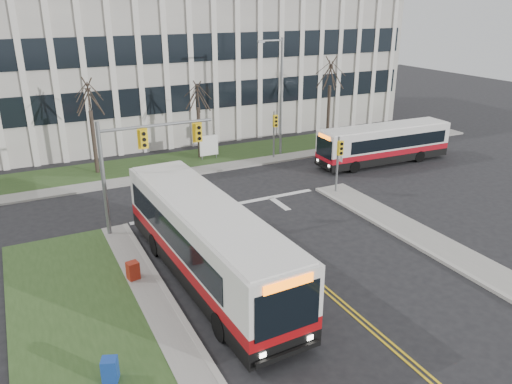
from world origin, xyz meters
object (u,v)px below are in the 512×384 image
object	(u,v)px
bus_cross	(384,145)
newspaper_box_red	(133,272)
newspaper_box_blue	(110,371)
directory_sign	(209,146)
bus_main	(207,243)
streetlight	(279,91)

from	to	relation	value
bus_cross	newspaper_box_red	bearing A→B (deg)	-65.95
newspaper_box_blue	newspaper_box_red	bearing A→B (deg)	91.56
newspaper_box_red	newspaper_box_blue	bearing A→B (deg)	-120.34
bus_cross	newspaper_box_blue	world-z (taller)	bus_cross
directory_sign	bus_main	distance (m)	18.11
directory_sign	newspaper_box_red	distance (m)	18.37
bus_main	newspaper_box_red	bearing A→B (deg)	155.13
directory_sign	newspaper_box_red	bearing A→B (deg)	-122.21
bus_cross	newspaper_box_blue	xyz separation A→B (m)	(-23.75, -14.85, -0.96)
directory_sign	bus_cross	distance (m)	13.53
streetlight	bus_main	world-z (taller)	streetlight
directory_sign	bus_cross	xyz separation A→B (m)	(11.75, -6.70, 0.27)
bus_cross	directory_sign	bearing A→B (deg)	-117.92
streetlight	directory_sign	distance (m)	6.96
directory_sign	newspaper_box_red	xyz separation A→B (m)	(-9.79, -15.53, -0.70)
newspaper_box_blue	newspaper_box_red	size ratio (longest dim) A/B	1.00
bus_main	newspaper_box_red	size ratio (longest dim) A/B	14.01
bus_cross	newspaper_box_red	xyz separation A→B (m)	(-21.54, -8.83, -0.96)
streetlight	newspaper_box_blue	world-z (taller)	streetlight
bus_cross	newspaper_box_blue	bearing A→B (deg)	-56.24
bus_cross	streetlight	bearing A→B (deg)	-129.18
directory_sign	newspaper_box_blue	size ratio (longest dim) A/B	2.11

